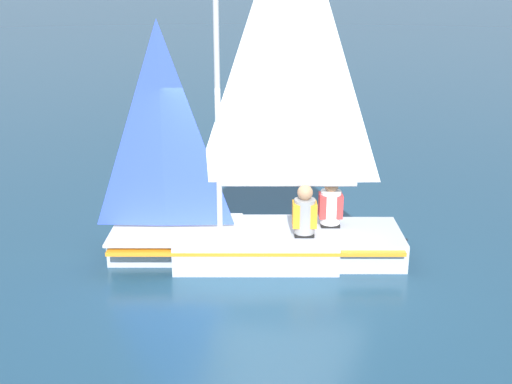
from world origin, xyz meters
name	(u,v)px	position (x,y,z in m)	size (l,w,h in m)	color
ground_plane	(256,257)	(0.00, 0.00, 0.00)	(260.00, 260.00, 0.00)	navy
sailboat_main	(257,211)	(0.01, 0.00, 0.73)	(4.35, 1.96, 5.20)	#B2BCCC
sailor_helm	(304,221)	(0.66, -0.25, 0.62)	(0.37, 0.34, 1.16)	black
sailor_crew	(330,212)	(1.12, 0.06, 0.62)	(0.37, 0.34, 1.16)	black
buoy_marker	(181,141)	(-0.88, 6.25, 0.23)	(0.64, 0.64, 1.32)	orange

